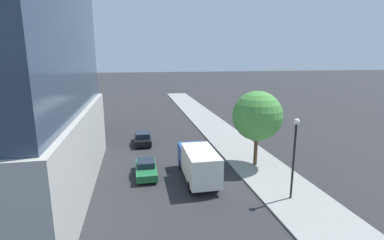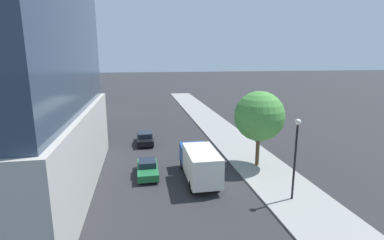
# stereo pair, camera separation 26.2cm
# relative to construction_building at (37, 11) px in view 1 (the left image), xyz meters

# --- Properties ---
(sidewalk) EXTENTS (5.32, 120.00, 0.15)m
(sidewalk) POSITION_rel_construction_building_xyz_m (28.13, -36.35, -18.33)
(sidewalk) COLOR gray
(sidewalk) RESTS_ON ground
(construction_building) EXTENTS (14.72, 18.88, 41.08)m
(construction_building) POSITION_rel_construction_building_xyz_m (0.00, 0.00, 0.00)
(construction_building) COLOR #9E9B93
(construction_building) RESTS_ON ground
(street_lamp) EXTENTS (0.44, 0.44, 6.13)m
(street_lamp) POSITION_rel_construction_building_xyz_m (27.72, -40.55, -14.28)
(street_lamp) COLOR black
(street_lamp) RESTS_ON sidewalk
(street_tree) EXTENTS (4.76, 4.76, 7.28)m
(street_tree) POSITION_rel_construction_building_xyz_m (27.85, -33.55, -13.37)
(street_tree) COLOR brown
(street_tree) RESTS_ON sidewalk
(car_green) EXTENTS (1.82, 4.44, 1.39)m
(car_green) POSITION_rel_construction_building_xyz_m (17.21, -33.85, -17.73)
(car_green) COLOR #1E6638
(car_green) RESTS_ON ground
(car_black) EXTENTS (1.94, 4.62, 1.48)m
(car_black) POSITION_rel_construction_building_xyz_m (17.21, -23.98, -17.69)
(car_black) COLOR black
(car_black) RESTS_ON ground
(box_truck) EXTENTS (2.46, 7.26, 2.98)m
(box_truck) POSITION_rel_construction_building_xyz_m (21.62, -35.77, -16.74)
(box_truck) COLOR #1E4799
(box_truck) RESTS_ON ground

